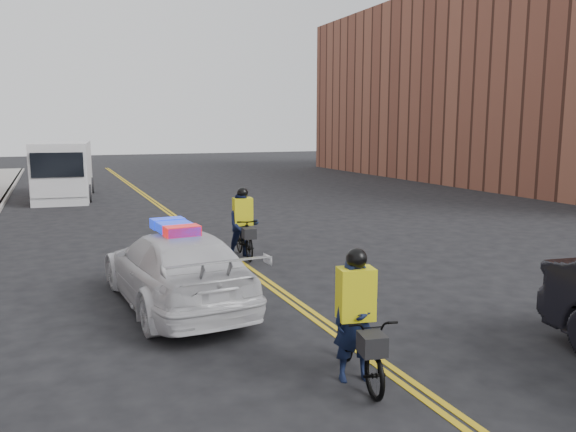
{
  "coord_description": "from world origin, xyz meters",
  "views": [
    {
      "loc": [
        -4.0,
        -8.53,
        3.22
      ],
      "look_at": [
        0.68,
        2.58,
        1.3
      ],
      "focal_mm": 35.0,
      "sensor_mm": 36.0,
      "label": 1
    }
  ],
  "objects_px": {
    "cargo_van": "(64,171)",
    "cyclist_far": "(243,230)",
    "police_cruiser": "(176,268)",
    "cyclist_near": "(355,335)"
  },
  "relations": [
    {
      "from": "cargo_van",
      "to": "cyclist_far",
      "type": "height_order",
      "value": "cargo_van"
    },
    {
      "from": "police_cruiser",
      "to": "cargo_van",
      "type": "relative_size",
      "value": 0.78
    },
    {
      "from": "cargo_van",
      "to": "police_cruiser",
      "type": "bearing_deg",
      "value": -79.64
    },
    {
      "from": "cargo_van",
      "to": "cyclist_far",
      "type": "xyz_separation_m",
      "value": [
        3.78,
        -14.19,
        -0.55
      ]
    },
    {
      "from": "cargo_van",
      "to": "cyclist_far",
      "type": "relative_size",
      "value": 3.52
    },
    {
      "from": "cyclist_near",
      "to": "cargo_van",
      "type": "bearing_deg",
      "value": 108.95
    },
    {
      "from": "cargo_van",
      "to": "cyclist_far",
      "type": "bearing_deg",
      "value": -69.62
    },
    {
      "from": "police_cruiser",
      "to": "cargo_van",
      "type": "distance_m",
      "value": 17.35
    },
    {
      "from": "police_cruiser",
      "to": "cyclist_near",
      "type": "distance_m",
      "value": 4.21
    },
    {
      "from": "cyclist_far",
      "to": "cargo_van",
      "type": "bearing_deg",
      "value": 109.84
    }
  ]
}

